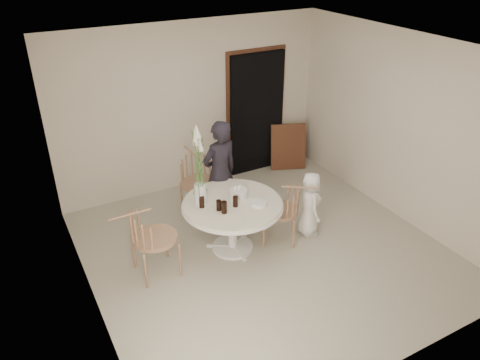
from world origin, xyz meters
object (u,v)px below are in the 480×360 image
boy (310,204)px  chair_left (143,234)px  table (232,210)px  birthday_cake (238,193)px  chair_far (196,174)px  flower_vase (199,172)px  girl (220,173)px  chair_right (289,205)px

boy → chair_left: bearing=100.0°
table → birthday_cake: 0.23m
table → birthday_cake: (0.13, 0.08, 0.17)m
chair_far → flower_vase: size_ratio=0.84×
boy → birthday_cake: (-0.99, 0.27, 0.31)m
table → flower_vase: bearing=155.3°
table → flower_vase: (-0.37, 0.17, 0.58)m
chair_left → flower_vase: bearing=-80.0°
girl → boy: girl is taller
chair_right → boy: bearing=125.2°
table → chair_right: (0.77, -0.19, -0.05)m
chair_left → flower_vase: (0.83, 0.16, 0.57)m
chair_far → chair_left: 1.67m
chair_right → girl: 1.10m
chair_left → flower_vase: size_ratio=0.87×
table → chair_right: chair_right is taller
chair_left → boy: bearing=-95.6°
flower_vase → girl: bearing=44.4°
chair_far → boy: boy is taller
chair_far → flower_vase: 1.22m
table → chair_right: size_ratio=1.53×
chair_left → table: bearing=-91.3°
chair_right → flower_vase: (-1.14, 0.36, 0.63)m
chair_left → birthday_cake: bearing=-87.8°
chair_left → chair_far: bearing=-46.6°
chair_far → chair_left: (-1.20, -1.16, 0.02)m
chair_right → girl: girl is taller
chair_left → boy: chair_left is taller
table → girl: (0.17, 0.70, 0.18)m
girl → flower_vase: flower_vase is taller
boy → girl: bearing=62.0°
boy → table: bearing=95.5°
chair_right → boy: size_ratio=0.91×
table → chair_left: (-1.21, 0.02, 0.01)m
table → chair_far: (-0.01, 1.17, -0.01)m
table → birthday_cake: size_ratio=5.87×
chair_right → chair_left: 1.99m
chair_far → girl: girl is taller
chair_far → girl: 0.54m
table → chair_left: 1.21m
chair_left → boy: size_ratio=1.02×
birthday_cake → flower_vase: (-0.51, 0.09, 0.41)m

